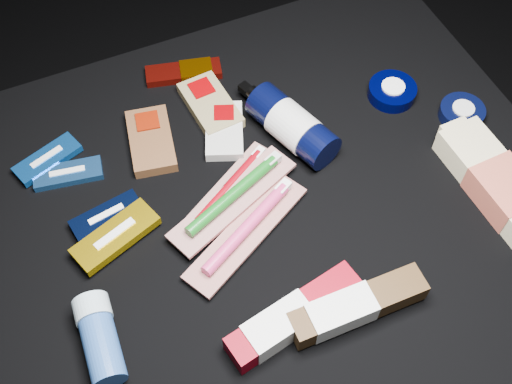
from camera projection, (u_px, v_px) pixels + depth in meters
name	position (u px, v px, depth m)	size (l,w,h in m)	color
ground	(251.00, 310.00, 1.31)	(3.00, 3.00, 0.00)	black
cloth_table	(251.00, 266.00, 1.14)	(0.98, 0.78, 0.40)	black
luna_bar_0	(68.00, 174.00, 1.00)	(0.11, 0.06, 0.01)	#235BA0
luna_bar_1	(48.00, 159.00, 1.01)	(0.11, 0.07, 0.01)	blue
luna_bar_2	(107.00, 216.00, 0.95)	(0.11, 0.06, 0.01)	black
luna_bar_3	(116.00, 236.00, 0.93)	(0.14, 0.09, 0.02)	gold
clif_bar_0	(151.00, 138.00, 1.04)	(0.09, 0.14, 0.02)	brown
clif_bar_1	(224.00, 128.00, 1.05)	(0.10, 0.13, 0.02)	beige
clif_bar_2	(209.00, 103.00, 1.08)	(0.08, 0.13, 0.02)	#8B7C50
power_bar	(188.00, 72.00, 1.12)	(0.14, 0.07, 0.02)	#6B0E08
lotion_bottle	(292.00, 125.00, 1.02)	(0.11, 0.20, 0.07)	black
cream_tin_upper	(392.00, 91.00, 1.09)	(0.08, 0.08, 0.03)	black
cream_tin_lower	(462.00, 113.00, 1.06)	(0.07, 0.07, 0.02)	black
bodywash_bottle	(496.00, 183.00, 0.97)	(0.08, 0.22, 0.05)	beige
deodorant_stick	(99.00, 338.00, 0.84)	(0.05, 0.12, 0.05)	#264B8B
toothbrush_pack_0	(230.00, 188.00, 0.99)	(0.19, 0.14, 0.02)	#B2AEA8
toothbrush_pack_1	(248.00, 229.00, 0.94)	(0.23, 0.15, 0.03)	#A49E9A
toothbrush_pack_2	(234.00, 196.00, 0.96)	(0.23, 0.13, 0.03)	#BDB5B0
toothpaste_carton_red	(289.00, 320.00, 0.86)	(0.21, 0.08, 0.04)	maroon
toothpaste_carton_green	(352.00, 308.00, 0.86)	(0.19, 0.05, 0.04)	#3A2510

